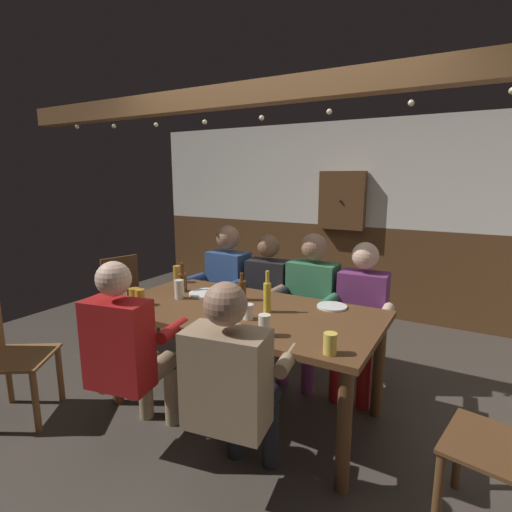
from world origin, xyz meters
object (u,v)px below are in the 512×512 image
at_px(pint_glass_6, 140,297).
at_px(person_4, 128,348).
at_px(pint_glass_0, 248,312).
at_px(pint_glass_1, 264,325).
at_px(pint_glass_3, 123,299).
at_px(pint_glass_5, 179,289).
at_px(wall_dart_cabinet, 342,200).
at_px(pint_glass_4, 134,295).
at_px(dining_table, 243,322).
at_px(bottle_0, 267,296).
at_px(condiment_caddy, 224,306).
at_px(person_3, 360,310).
at_px(person_5, 232,380).
at_px(person_2, 309,299).
at_px(bottle_2, 183,281).
at_px(plate_1, 332,307).
at_px(pint_glass_7, 330,344).
at_px(person_1, 264,296).
at_px(plate_0, 206,293).
at_px(bottle_1, 242,290).
at_px(person_0, 225,285).
at_px(pint_glass_2, 177,274).
at_px(chair_empty_near_left, 5,355).

bearing_deg(pint_glass_6, person_4, -53.56).
distance_m(pint_glass_0, pint_glass_1, 0.30).
distance_m(pint_glass_3, pint_glass_5, 0.42).
bearing_deg(wall_dart_cabinet, pint_glass_4, -104.86).
relative_size(dining_table, bottle_0, 6.52).
distance_m(condiment_caddy, pint_glass_3, 0.72).
distance_m(condiment_caddy, pint_glass_4, 0.71).
height_order(person_4, bottle_0, person_4).
distance_m(person_3, person_5, 1.46).
height_order(person_2, pint_glass_5, person_2).
distance_m(pint_glass_4, pint_glass_6, 0.11).
relative_size(person_3, bottle_2, 5.05).
bearing_deg(pint_glass_3, person_3, 38.52).
bearing_deg(pint_glass_6, person_2, 47.86).
bearing_deg(pint_glass_5, plate_1, 18.54).
xyz_separation_m(person_5, pint_glass_1, (-0.01, 0.37, 0.17)).
bearing_deg(bottle_0, pint_glass_7, -35.09).
height_order(person_1, plate_0, person_1).
xyz_separation_m(person_3, person_4, (-1.04, -1.42, 0.01)).
height_order(pint_glass_1, pint_glass_3, pint_glass_3).
distance_m(bottle_1, pint_glass_1, 0.71).
distance_m(person_0, pint_glass_4, 1.00).
height_order(person_3, condiment_caddy, person_3).
xyz_separation_m(bottle_0, pint_glass_7, (0.60, -0.42, -0.06)).
relative_size(person_1, pint_glass_1, 9.16).
bearing_deg(person_2, wall_dart_cabinet, -78.48).
xyz_separation_m(pint_glass_4, pint_glass_5, (0.24, 0.23, 0.02)).
xyz_separation_m(plate_0, plate_1, (0.98, 0.18, 0.00)).
distance_m(pint_glass_5, pint_glass_7, 1.38).
bearing_deg(wall_dart_cabinet, pint_glass_1, -81.07).
height_order(condiment_caddy, plate_0, condiment_caddy).
distance_m(person_0, plate_1, 1.25).
bearing_deg(dining_table, pint_glass_2, 159.46).
xyz_separation_m(pint_glass_0, pint_glass_5, (-0.69, 0.13, 0.02)).
xyz_separation_m(condiment_caddy, bottle_2, (-0.55, 0.21, 0.06)).
relative_size(condiment_caddy, pint_glass_2, 0.94).
height_order(dining_table, pint_glass_0, pint_glass_0).
bearing_deg(person_2, person_5, 98.17).
height_order(condiment_caddy, wall_dart_cabinet, wall_dart_cabinet).
height_order(bottle_1, pint_glass_5, bottle_1).
bearing_deg(pint_glass_4, bottle_0, 16.05).
xyz_separation_m(person_1, pint_glass_7, (0.98, -1.10, 0.18)).
xyz_separation_m(condiment_caddy, pint_glass_0, (0.25, -0.08, 0.03)).
relative_size(bottle_2, pint_glass_3, 1.74).
relative_size(pint_glass_2, pint_glass_6, 1.28).
relative_size(chair_empty_near_left, pint_glass_4, 8.60).
bearing_deg(dining_table, bottle_2, 168.30).
bearing_deg(pint_glass_1, pint_glass_5, 160.57).
distance_m(person_2, pint_glass_0, 0.89).
distance_m(person_1, bottle_0, 0.81).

